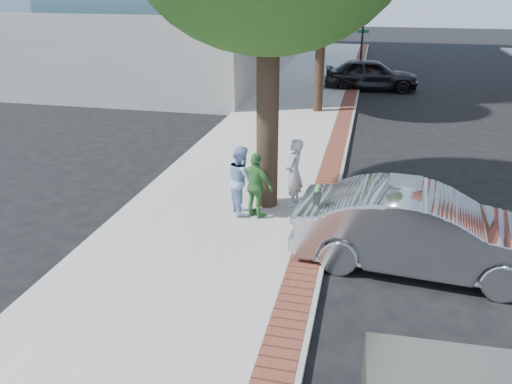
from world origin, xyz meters
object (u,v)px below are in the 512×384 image
(parking_meter, at_px, (317,206))
(person_green, at_px, (256,186))
(person_officer, at_px, (241,180))
(person_gray, at_px, (294,173))
(sedan_silver, at_px, (422,231))
(bg_car, at_px, (371,74))

(parking_meter, xyz_separation_m, person_green, (-1.54, 1.42, -0.28))
(person_officer, bearing_deg, parking_meter, -161.52)
(person_gray, height_order, person_officer, person_gray)
(parking_meter, distance_m, person_officer, 2.55)
(parking_meter, bearing_deg, person_officer, 140.27)
(parking_meter, distance_m, sedan_silver, 2.09)
(person_green, bearing_deg, person_officer, -1.81)
(person_gray, distance_m, bg_car, 15.95)
(person_gray, xyz_separation_m, person_green, (-0.74, -0.86, -0.06))
(person_gray, distance_m, sedan_silver, 3.53)
(parking_meter, height_order, person_green, person_green)
(bg_car, bearing_deg, person_officer, 165.22)
(person_gray, height_order, bg_car, person_gray)
(parking_meter, height_order, sedan_silver, parking_meter)
(person_gray, distance_m, person_green, 1.14)
(parking_meter, height_order, bg_car, bg_car)
(person_officer, height_order, bg_car, person_officer)
(parking_meter, relative_size, person_gray, 0.87)
(parking_meter, xyz_separation_m, bg_car, (0.75, 18.16, -0.38))
(person_officer, bearing_deg, bg_car, -41.07)
(bg_car, bearing_deg, sedan_silver, 178.60)
(person_gray, relative_size, sedan_silver, 0.34)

